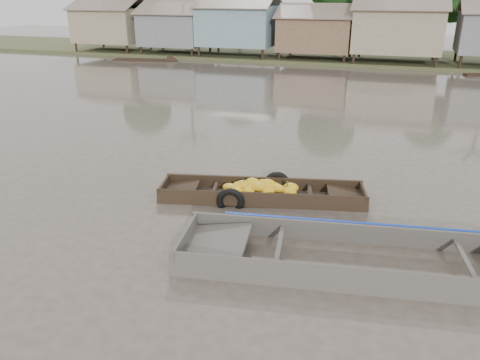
% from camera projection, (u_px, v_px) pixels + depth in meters
% --- Properties ---
extents(ground, '(120.00, 120.00, 0.00)m').
position_uv_depth(ground, '(259.00, 218.00, 11.94)').
color(ground, '#50473E').
rests_on(ground, ground).
extents(riverbank, '(120.00, 12.47, 10.22)m').
position_uv_depth(riverbank, '(406.00, 23.00, 37.93)').
color(riverbank, '#384723').
rests_on(riverbank, ground).
extents(banana_boat, '(5.83, 2.59, 0.80)m').
position_uv_depth(banana_boat, '(259.00, 193.00, 13.05)').
color(banana_boat, black).
rests_on(banana_boat, ground).
extents(viewer_boat, '(8.29, 3.32, 0.65)m').
position_uv_depth(viewer_boat, '(369.00, 264.00, 9.81)').
color(viewer_boat, '#48423D').
rests_on(viewer_boat, ground).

